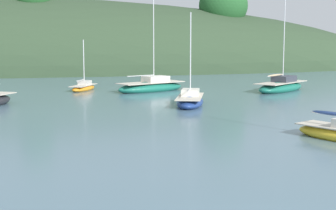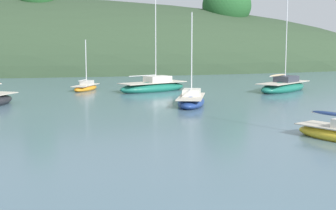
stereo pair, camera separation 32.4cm
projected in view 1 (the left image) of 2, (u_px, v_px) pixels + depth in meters
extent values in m
ellipsoid|color=#235628|center=(223.00, 5.00, 85.60)|extent=(8.22, 7.47, 7.47)
ellipsoid|color=#196B56|center=(151.00, 88.00, 51.64)|extent=(7.95, 5.96, 1.22)
cube|color=beige|center=(151.00, 83.00, 51.57)|extent=(7.31, 5.48, 0.06)
cube|color=silver|center=(156.00, 79.00, 51.90)|extent=(2.96, 2.66, 0.63)
cylinder|color=silver|center=(154.00, 36.00, 51.19)|extent=(0.09, 0.09, 9.28)
cylinder|color=silver|center=(141.00, 76.00, 50.72)|extent=(2.85, 1.61, 0.07)
cylinder|color=silver|center=(330.00, 114.00, 27.65)|extent=(1.24, 2.05, 0.07)
ellipsoid|color=#2D4784|center=(330.00, 113.00, 27.64)|extent=(1.31, 2.04, 0.20)
ellipsoid|color=orange|center=(83.00, 88.00, 52.56)|extent=(3.20, 4.75, 0.72)
cube|color=beige|center=(83.00, 85.00, 52.51)|extent=(2.94, 4.37, 0.06)
cube|color=beige|center=(85.00, 83.00, 52.83)|extent=(1.49, 1.72, 0.45)
cylinder|color=silver|center=(84.00, 62.00, 52.43)|extent=(0.09, 0.09, 4.64)
cylinder|color=silver|center=(80.00, 80.00, 51.74)|extent=(0.82, 1.77, 0.07)
ellipsoid|color=navy|center=(190.00, 102.00, 40.91)|extent=(3.69, 6.49, 0.98)
cube|color=beige|center=(190.00, 97.00, 40.85)|extent=(3.40, 5.97, 0.06)
cube|color=silver|center=(190.00, 92.00, 41.30)|extent=(1.85, 2.27, 0.54)
cylinder|color=silver|center=(191.00, 55.00, 40.71)|extent=(0.09, 0.09, 6.67)
cylinder|color=silver|center=(189.00, 89.00, 39.79)|extent=(0.77, 2.51, 0.07)
ellipsoid|color=#196B56|center=(281.00, 88.00, 51.74)|extent=(7.51, 7.05, 1.23)
cube|color=beige|center=(281.00, 82.00, 51.67)|extent=(6.91, 6.49, 0.06)
cube|color=#333842|center=(284.00, 79.00, 52.10)|extent=(2.97, 2.90, 0.63)
cylinder|color=silver|center=(284.00, 34.00, 51.33)|extent=(0.09, 0.09, 9.74)
cylinder|color=silver|center=(275.00, 76.00, 50.63)|extent=(2.47, 2.19, 0.07)
ellipsoid|color=tan|center=(275.00, 75.00, 50.62)|extent=(2.46, 2.20, 0.20)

